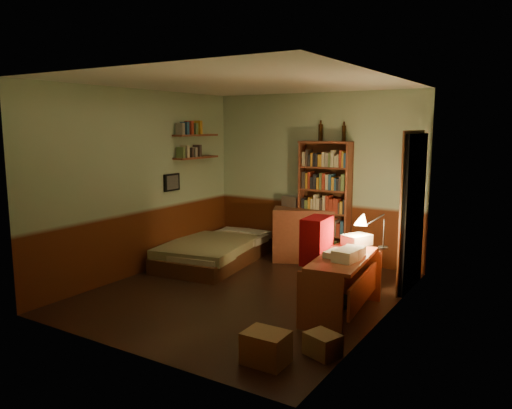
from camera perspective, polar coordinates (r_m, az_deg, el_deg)
The scene contains 24 objects.
floor at distance 6.44m, azimuth -1.19°, elevation -10.10°, with size 3.50×4.00×0.02m, color black.
ceiling at distance 6.11m, azimuth -1.27°, elevation 13.82°, with size 3.50×4.00×0.02m, color silver.
wall_back at distance 7.89m, azimuth 6.77°, elevation 3.13°, with size 3.50×0.02×2.60m, color #98B08F.
wall_left at distance 7.24m, azimuth -12.99°, elevation 2.45°, with size 0.02×4.00×2.60m, color #98B08F.
wall_right at distance 5.39m, azimuth 14.65°, elevation 0.21°, with size 0.02×4.00×2.60m, color #98B08F.
wall_front at distance 4.61m, azimuth -15.01°, elevation -1.27°, with size 3.50×0.02×2.60m, color #98B08F.
doorway at distance 6.69m, azimuth 17.54°, elevation -0.87°, with size 0.06×0.90×2.00m, color black.
door_trim at distance 6.69m, azimuth 17.25°, elevation -0.84°, with size 0.02×0.98×2.08m, color #3F2212.
bed at distance 7.77m, azimuth -4.67°, elevation -4.41°, with size 1.08×2.02×0.60m, color #798955.
dresser at distance 7.83m, azimuth 5.47°, elevation -3.44°, with size 0.93×0.47×0.83m, color brown.
mini_stereo at distance 7.97m, azimuth 4.28°, elevation 0.40°, with size 0.30×0.23×0.16m, color #B2B2B7.
bookshelf at distance 7.69m, azimuth 7.80°, elevation 0.21°, with size 0.80×0.25×1.87m, color brown.
bottle_left at distance 7.76m, azimuth 7.40°, elevation 8.15°, with size 0.07×0.07×0.25m, color black.
bottle_right at distance 7.61m, azimuth 10.01°, elevation 8.00°, with size 0.06×0.06×0.23m, color black.
desk at distance 5.72m, azimuth 9.82°, elevation -9.13°, with size 0.51×1.23×0.66m, color brown.
paper_stack at distance 6.20m, azimuth 11.45°, elevation -3.97°, with size 0.23×0.32×0.13m, color silver.
desk_lamp at distance 6.05m, azimuth 14.43°, elevation -2.26°, with size 0.17×0.17×0.57m, color black.
office_chair at distance 5.99m, azimuth 8.70°, elevation -6.86°, with size 0.47×0.41×0.94m, color #305937.
red_jacket at distance 5.81m, azimuth 6.23°, elevation 0.25°, with size 0.26×0.47×0.55m, color #A70B14.
wall_shelf_lower at distance 7.96m, azimuth -6.85°, elevation 5.35°, with size 0.20×0.90×0.03m, color brown.
wall_shelf_upper at distance 7.94m, azimuth -6.90°, elevation 7.87°, with size 0.20×0.90×0.03m, color brown.
framed_picture at distance 7.66m, azimuth -9.61°, elevation 2.52°, with size 0.04×0.32×0.26m, color black.
cardboard_box_a at distance 4.62m, azimuth 1.14°, elevation -16.02°, with size 0.38×0.31×0.29m, color olive.
cardboard_box_b at distance 4.80m, azimuth 7.63°, elevation -15.58°, with size 0.30×0.24×0.21m, color olive.
Camera 1 is at (3.32, -5.10, 2.09)m, focal length 35.00 mm.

